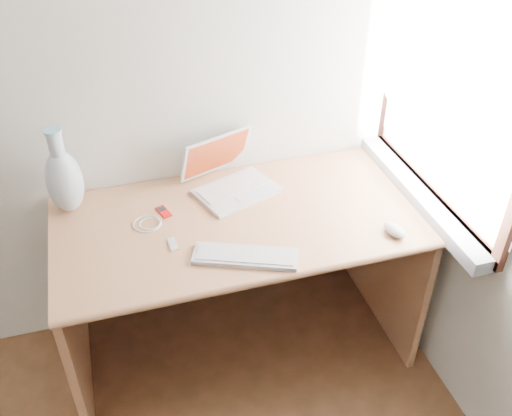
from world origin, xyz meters
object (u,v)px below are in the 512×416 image
object	(u,v)px
desk	(234,247)
vase	(64,179)
external_keyboard	(245,256)
laptop	(234,177)

from	to	relation	value
desk	vase	world-z (taller)	vase
desk	external_keyboard	xyz separation A→B (m)	(-0.04, -0.33, 0.23)
external_keyboard	desk	bearing A→B (deg)	105.87
desk	vase	xyz separation A→B (m)	(-0.64, 0.16, 0.37)
desk	laptop	size ratio (longest dim) A/B	3.81
laptop	vase	distance (m)	0.69
laptop	desk	bearing A→B (deg)	-127.02
external_keyboard	vase	world-z (taller)	vase
vase	external_keyboard	bearing A→B (deg)	-39.09
laptop	vase	world-z (taller)	vase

